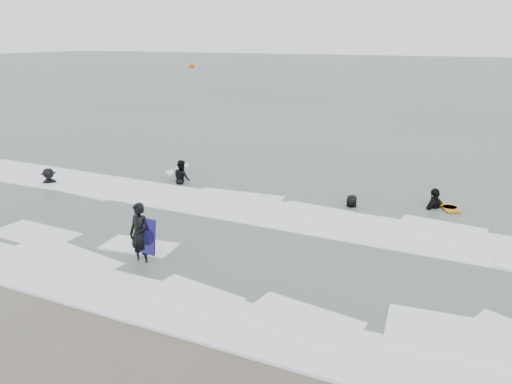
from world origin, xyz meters
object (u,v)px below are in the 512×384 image
at_px(surfer_right_near, 434,209).
at_px(surfer_right_far, 351,208).
at_px(surfer_centre, 142,264).
at_px(buoy, 192,66).
at_px(surfer_wading, 182,184).
at_px(surfer_breaker, 50,185).

relative_size(surfer_right_near, surfer_right_far, 1.17).
height_order(surfer_right_near, surfer_right_far, surfer_right_near).
bearing_deg(surfer_centre, surfer_right_near, 53.80).
bearing_deg(surfer_right_near, buoy, -113.44).
bearing_deg(surfer_right_far, surfer_wading, -6.14).
relative_size(surfer_wading, surfer_right_near, 0.83).
xyz_separation_m(surfer_breaker, surfer_right_near, (14.59, 3.91, 0.00)).
relative_size(surfer_breaker, surfer_right_near, 0.82).
relative_size(surfer_right_near, buoy, 1.16).
distance_m(surfer_wading, surfer_right_near, 9.88).
relative_size(surfer_right_far, buoy, 0.99).
distance_m(surfer_right_near, surfer_right_far, 2.93).
distance_m(surfer_breaker, buoy, 81.17).
bearing_deg(surfer_breaker, surfer_right_far, -30.22).
distance_m(surfer_centre, buoy, 88.98).
height_order(surfer_right_near, buoy, buoy).
relative_size(surfer_wading, surfer_right_far, 0.97).
distance_m(surfer_centre, surfer_wading, 7.56).
distance_m(surfer_right_near, buoy, 86.10).
relative_size(surfer_breaker, surfer_right_far, 0.96).
relative_size(surfer_wading, surfer_breaker, 1.01).
xyz_separation_m(surfer_breaker, buoy, (-39.48, 70.92, 0.42)).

